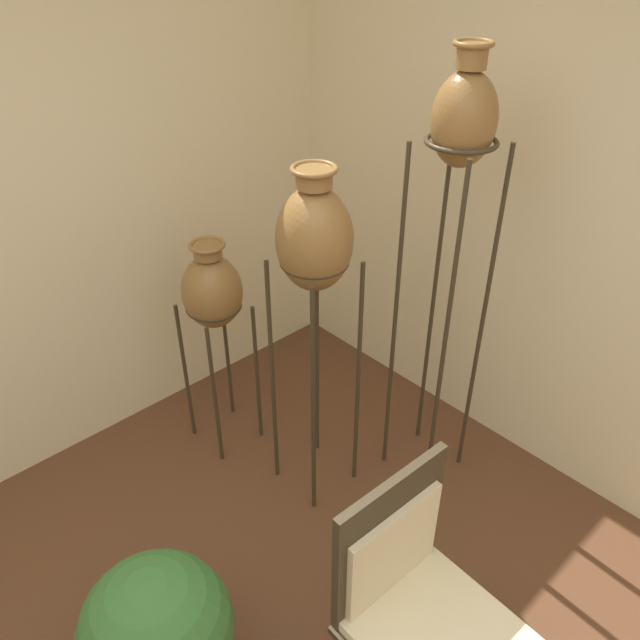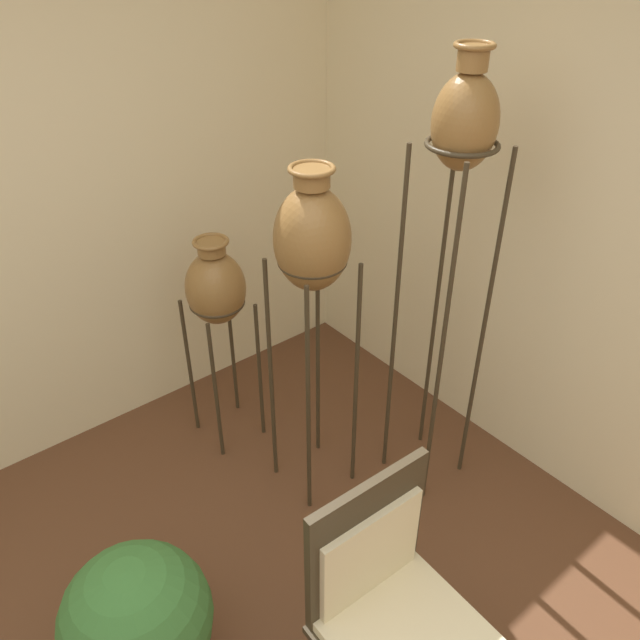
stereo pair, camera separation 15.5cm
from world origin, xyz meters
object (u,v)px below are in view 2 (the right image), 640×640
at_px(vase_stand_tall, 462,145).
at_px(potted_plant, 139,627).
at_px(vase_stand_short, 216,290).
at_px(vase_stand_medium, 312,244).
at_px(chair, 395,608).

height_order(vase_stand_tall, potted_plant, vase_stand_tall).
bearing_deg(vase_stand_tall, vase_stand_short, 126.08).
xyz_separation_m(vase_stand_medium, potted_plant, (-1.10, -0.41, -0.97)).
bearing_deg(vase_stand_medium, vase_stand_tall, -32.89).
relative_size(vase_stand_short, potted_plant, 1.80).
distance_m(vase_stand_medium, vase_stand_short, 0.70).
xyz_separation_m(vase_stand_tall, vase_stand_medium, (-0.47, 0.31, -0.38)).
height_order(vase_stand_medium, chair, vase_stand_medium).
relative_size(vase_stand_short, chair, 1.15).
height_order(chair, potted_plant, chair).
bearing_deg(chair, vase_stand_short, 80.18).
relative_size(vase_stand_medium, potted_plant, 2.51).
bearing_deg(vase_stand_short, vase_stand_tall, -53.92).
xyz_separation_m(chair, potted_plant, (-0.62, 0.61, -0.24)).
relative_size(vase_stand_tall, vase_stand_medium, 1.25).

